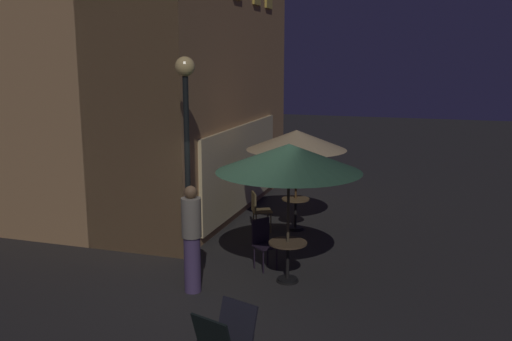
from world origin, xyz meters
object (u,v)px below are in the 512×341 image
at_px(cafe_table_0, 288,254).
at_px(cafe_chair_1, 258,208).
at_px(patio_umbrella_1, 296,140).
at_px(cafe_chair_0, 263,239).
at_px(cafe_table_1, 295,208).
at_px(patron_standing_0, 192,239).
at_px(patio_umbrella_0, 289,158).
at_px(street_lamp_near_corner, 186,120).

bearing_deg(cafe_table_0, cafe_chair_1, 27.58).
relative_size(patio_umbrella_1, cafe_chair_0, 2.44).
bearing_deg(cafe_table_1, cafe_chair_0, 179.76).
height_order(cafe_table_1, patron_standing_0, patron_standing_0).
bearing_deg(cafe_table_0, patio_umbrella_1, 11.16).
bearing_deg(patio_umbrella_0, patio_umbrella_1, 11.16).
height_order(patio_umbrella_1, cafe_chair_0, patio_umbrella_1).
xyz_separation_m(street_lamp_near_corner, cafe_chair_0, (0.78, -1.17, -2.30)).
xyz_separation_m(patio_umbrella_0, cafe_chair_0, (0.50, 0.61, -1.68)).
xyz_separation_m(cafe_table_1, patio_umbrella_0, (-3.06, -0.60, 1.74)).
height_order(cafe_table_1, cafe_chair_0, cafe_chair_0).
bearing_deg(street_lamp_near_corner, cafe_chair_0, -56.33).
height_order(patio_umbrella_1, cafe_chair_1, patio_umbrella_1).
bearing_deg(patron_standing_0, patio_umbrella_0, 65.30).
bearing_deg(patio_umbrella_1, patio_umbrella_0, -168.84).
xyz_separation_m(street_lamp_near_corner, cafe_table_0, (0.28, -1.78, -2.35)).
relative_size(cafe_table_1, cafe_chair_0, 0.78).
height_order(patio_umbrella_0, patio_umbrella_1, patio_umbrella_0).
bearing_deg(cafe_chair_1, patio_umbrella_0, -90.34).
distance_m(patio_umbrella_1, patron_standing_0, 4.23).
height_order(cafe_chair_0, patron_standing_0, patron_standing_0).
height_order(cafe_table_1, patio_umbrella_1, patio_umbrella_1).
relative_size(street_lamp_near_corner, patio_umbrella_0, 1.56).
xyz_separation_m(cafe_table_0, patio_umbrella_1, (3.06, 0.60, 1.59)).
relative_size(street_lamp_near_corner, patron_standing_0, 2.13).
bearing_deg(patron_standing_0, patio_umbrella_1, 110.96).
bearing_deg(patio_umbrella_1, cafe_table_0, -168.84).
bearing_deg(patio_umbrella_1, street_lamp_near_corner, 160.57).
height_order(patio_umbrella_0, patron_standing_0, patio_umbrella_0).
distance_m(cafe_table_0, cafe_chair_0, 0.79).
bearing_deg(cafe_table_0, cafe_chair_0, 51.03).
bearing_deg(cafe_table_1, street_lamp_near_corner, 160.57).
xyz_separation_m(cafe_table_0, cafe_chair_1, (2.65, 1.38, 0.04)).
height_order(patio_umbrella_0, cafe_chair_0, patio_umbrella_0).
relative_size(street_lamp_near_corner, cafe_table_0, 5.37).
xyz_separation_m(patio_umbrella_1, cafe_chair_1, (-0.41, 0.78, -1.54)).
distance_m(cafe_table_0, cafe_table_1, 3.12).
relative_size(street_lamp_near_corner, cafe_table_1, 5.31).
bearing_deg(patio_umbrella_1, cafe_chair_0, 179.76).
height_order(cafe_table_1, cafe_chair_1, cafe_chair_1).
bearing_deg(patio_umbrella_0, cafe_table_0, 180.00).
distance_m(street_lamp_near_corner, cafe_chair_0, 2.70).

